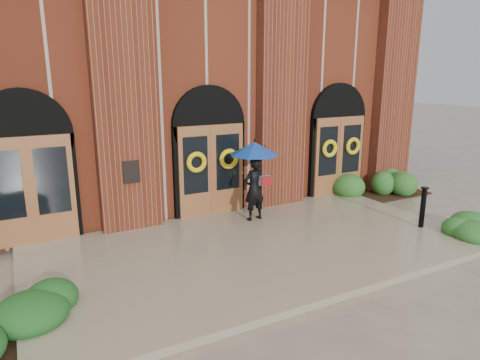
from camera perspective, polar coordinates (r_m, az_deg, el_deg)
ground at (r=9.91m, az=2.86°, el=-9.74°), size 90.00×90.00×0.00m
landing at (r=10.00m, az=2.42°, el=-9.05°), size 10.00×5.30×0.15m
church_building at (r=17.20m, az=-12.51°, el=12.12°), size 16.20×12.53×7.00m
man_with_umbrella at (r=11.23m, az=1.95°, el=1.88°), size 1.46×1.46×2.12m
metal_post at (r=11.84m, az=23.20°, el=-3.24°), size 0.15×0.15×1.06m
hedge_wall_right at (r=15.06m, az=18.42°, el=-0.53°), size 2.99×1.20×0.77m
hedge_front_left at (r=7.81m, az=-28.56°, el=-16.28°), size 1.58×1.35×0.56m
hedge_front_right at (r=12.06m, az=29.07°, el=-5.85°), size 1.45×1.24×0.51m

